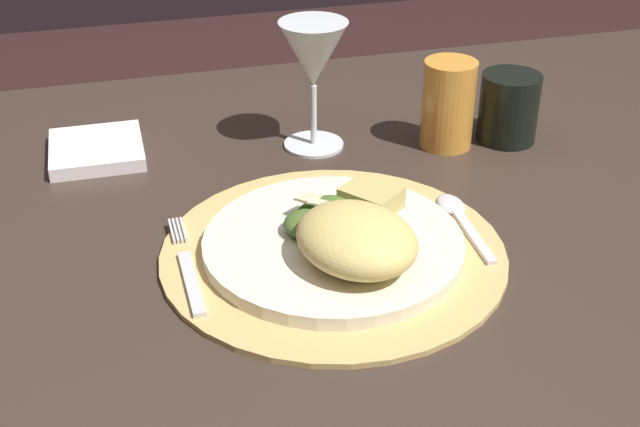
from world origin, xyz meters
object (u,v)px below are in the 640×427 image
dinner_plate (333,244)px  wine_glass (313,59)px  dining_table (335,293)px  napkin (97,150)px  spoon (458,215)px  fork (188,268)px  dark_tumbler (509,108)px  amber_tumbler (448,104)px

dinner_plate → wine_glass: bearing=79.4°
dining_table → napkin: 0.34m
spoon → wine_glass: 0.26m
fork → dark_tumbler: bearing=24.6°
napkin → wine_glass: size_ratio=0.73×
wine_glass → amber_tumbler: size_ratio=1.46×
spoon → napkin: napkin is taller
dining_table → wine_glass: (0.02, 0.15, 0.23)m
wine_glass → dark_tumbler: wine_glass is taller
fork → spoon: bearing=4.9°
fork → amber_tumbler: size_ratio=1.56×
dining_table → fork: 0.23m
dinner_plate → wine_glass: 0.27m
dinner_plate → fork: 0.15m
dark_tumbler → napkin: bearing=169.9°
fork → amber_tumbler: amber_tumbler is taller
fork → spoon: (0.29, 0.03, -0.00)m
fork → dining_table: bearing=27.2°
dinner_plate → dark_tumbler: size_ratio=3.01×
spoon → dinner_plate: bearing=-169.4°
spoon → dark_tumbler: size_ratio=1.62×
fork → dark_tumbler: size_ratio=1.98×
dinner_plate → dining_table: bearing=72.0°
dining_table → napkin: bearing=141.6°
napkin → dark_tumbler: size_ratio=1.35×
dining_table → wine_glass: bearing=84.2°
amber_tumbler → dining_table: bearing=-147.4°
napkin → wine_glass: 0.29m
dining_table → dark_tumbler: dark_tumbler is taller
dark_tumbler → dinner_plate: bearing=-145.1°
dining_table → spoon: (0.12, -0.07, 0.13)m
amber_tumbler → dark_tumbler: 0.08m
spoon → napkin: bearing=144.3°
fork → napkin: size_ratio=1.47×
dinner_plate → wine_glass: (0.05, 0.25, 0.10)m
dinner_plate → spoon: (0.15, 0.03, -0.00)m
dinner_plate → napkin: 0.36m
dinner_plate → wine_glass: size_ratio=1.63×
dinner_plate → napkin: size_ratio=2.23×
dining_table → dinner_plate: dinner_plate is taller
wine_glass → dinner_plate: bearing=-100.6°
dinner_plate → napkin: (-0.22, 0.29, -0.00)m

